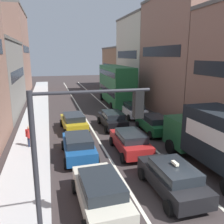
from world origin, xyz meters
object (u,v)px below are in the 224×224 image
Objects in this scene: traffic_light_pole at (78,145)px; sedan_left_lane_third at (74,122)px; taxi_centre_lane_front at (172,178)px; bus_mid_queue_primary at (116,84)px; sedan_centre_lane_second at (130,141)px; hatchback_centre_lane_third at (112,119)px; pedestrian_near_kerb at (30,136)px; removalist_box_truck at (219,138)px; wagon_right_lane_far at (133,109)px; wagon_left_lane_second at (79,146)px; sedan_left_lane_front at (101,192)px; sedan_right_lane_behind_truck at (154,124)px.

sedan_left_lane_third is (1.17, 13.21, -3.02)m from traffic_light_pole.
bus_mid_queue_primary is (3.01, 20.32, 2.03)m from taxi_centre_lane_front.
sedan_centre_lane_second is at bearing 3.52° from taxi_centre_lane_front.
hatchback_centre_lane_third is 2.59× the size of pedestrian_near_kerb.
wagon_right_lane_far is at bearing 0.30° from removalist_box_truck.
wagon_right_lane_far is at bearing -37.45° from wagon_left_lane_second.
removalist_box_truck is at bearing -175.73° from bus_mid_queue_primary.
pedestrian_near_kerb is at bearing 145.02° from bus_mid_queue_primary.
removalist_box_truck is 4.67× the size of pedestrian_near_kerb.
sedan_centre_lane_second is at bearing 59.64° from traffic_light_pole.
pedestrian_near_kerb is at bearing 131.07° from sedan_left_lane_third.
wagon_right_lane_far is at bearing -26.76° from sedan_left_lane_front.
hatchback_centre_lane_third is 0.41× the size of bus_mid_queue_primary.
sedan_left_lane_third is 11.63m from bus_mid_queue_primary.
traffic_light_pole reaches higher than hatchback_centre_lane_third.
pedestrian_near_kerb is (-3.36, 7.81, 0.15)m from sedan_left_lane_front.
removalist_box_truck is at bearing -79.18° from sedan_left_lane_front.
sedan_left_lane_third is 2.65× the size of pedestrian_near_kerb.
wagon_left_lane_second is 0.99× the size of sedan_right_lane_behind_truck.
taxi_centre_lane_front reaches higher than sedan_left_lane_third.
sedan_centre_lane_second is 2.62× the size of pedestrian_near_kerb.
sedan_centre_lane_second is 1.00× the size of sedan_right_lane_behind_truck.
sedan_left_lane_third is (-6.98, 9.60, -1.18)m from removalist_box_truck.
sedan_right_lane_behind_truck is 1.00× the size of wagon_right_lane_far.
pedestrian_near_kerb is at bearing 53.91° from wagon_left_lane_second.
taxi_centre_lane_front is 14.31m from wagon_right_lane_far.
traffic_light_pole reaches higher than pedestrian_near_kerb.
bus_mid_queue_primary is at bearing -19.28° from sedan_left_lane_front.
sedan_right_lane_behind_truck is (6.51, -2.37, 0.00)m from sedan_left_lane_third.
sedan_right_lane_behind_truck is at bearing 106.15° from pedestrian_near_kerb.
sedan_left_lane_third is 1.01× the size of wagon_right_lane_far.
sedan_right_lane_behind_truck is at bearing -177.12° from bus_mid_queue_primary.
taxi_centre_lane_front reaches higher than hatchback_centre_lane_third.
wagon_left_lane_second and hatchback_centre_lane_third have the same top height.
bus_mid_queue_primary is (-0.49, 19.03, 0.86)m from removalist_box_truck.
removalist_box_truck reaches higher than wagon_right_lane_far.
wagon_left_lane_second is 3.91m from pedestrian_near_kerb.
sedan_right_lane_behind_truck is at bearing -42.76° from sedan_centre_lane_second.
bus_mid_queue_primary is (7.66, 22.64, -0.99)m from traffic_light_pole.
pedestrian_near_kerb is (-3.42, -3.34, 0.15)m from sedan_left_lane_third.
traffic_light_pole is 14.26m from hatchback_centre_lane_third.
pedestrian_near_kerb reaches higher than wagon_right_lane_far.
pedestrian_near_kerb reaches higher than sedan_left_lane_front.
pedestrian_near_kerb reaches higher than sedan_centre_lane_second.
sedan_centre_lane_second is at bearing -91.42° from wagon_left_lane_second.
sedan_centre_lane_second is 1.01× the size of hatchback_centre_lane_third.
pedestrian_near_kerb is at bearing 115.59° from hatchback_centre_lane_third.
bus_mid_queue_primary reaches higher than sedan_left_lane_third.
traffic_light_pole is 3.82m from sedan_left_lane_front.
sedan_right_lane_behind_truck is (3.04, -2.31, 0.00)m from hatchback_centre_lane_third.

